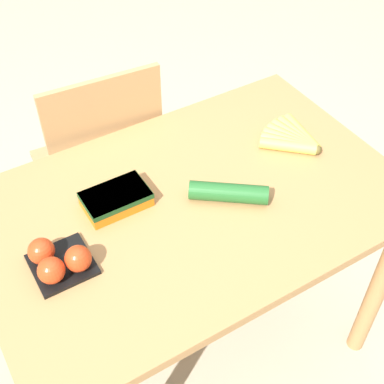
# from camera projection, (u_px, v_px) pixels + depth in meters

# --- Properties ---
(ground_plane) EXTENTS (12.00, 12.00, 0.00)m
(ground_plane) POSITION_uv_depth(u_px,v_px,m) (192.00, 343.00, 2.01)
(ground_plane) COLOR #B7A88E
(dining_table) EXTENTS (1.17, 0.76, 0.78)m
(dining_table) POSITION_uv_depth(u_px,v_px,m) (192.00, 230.00, 1.55)
(dining_table) COLOR #B27F4C
(dining_table) RESTS_ON ground_plane
(chair) EXTENTS (0.45, 0.43, 0.95)m
(chair) POSITION_uv_depth(u_px,v_px,m) (103.00, 170.00, 1.97)
(chair) COLOR tan
(chair) RESTS_ON ground_plane
(banana_bunch) EXTENTS (0.17, 0.18, 0.03)m
(banana_bunch) POSITION_uv_depth(u_px,v_px,m) (294.00, 139.00, 1.62)
(banana_bunch) COLOR brown
(banana_bunch) RESTS_ON dining_table
(tomato_pack) EXTENTS (0.14, 0.14, 0.08)m
(tomato_pack) POSITION_uv_depth(u_px,v_px,m) (58.00, 261.00, 1.27)
(tomato_pack) COLOR black
(tomato_pack) RESTS_ON dining_table
(carrot_bag) EXTENTS (0.18, 0.11, 0.04)m
(carrot_bag) POSITION_uv_depth(u_px,v_px,m) (116.00, 198.00, 1.43)
(carrot_bag) COLOR orange
(carrot_bag) RESTS_ON dining_table
(cucumber_near) EXTENTS (0.20, 0.17, 0.05)m
(cucumber_near) POSITION_uv_depth(u_px,v_px,m) (228.00, 193.00, 1.45)
(cucumber_near) COLOR #236028
(cucumber_near) RESTS_ON dining_table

